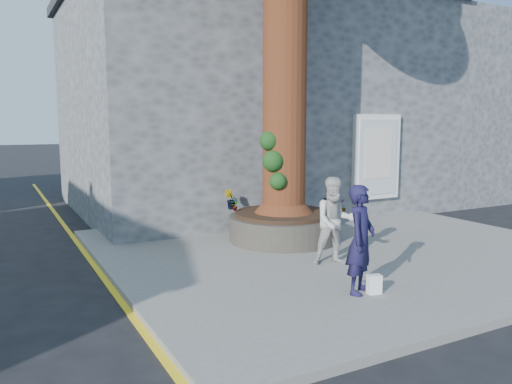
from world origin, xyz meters
name	(u,v)px	position (x,y,z in m)	size (l,w,h in m)	color
ground	(304,276)	(0.00, 0.00, 0.00)	(120.00, 120.00, 0.00)	black
pavement	(339,249)	(1.50, 1.00, 0.06)	(9.00, 8.00, 0.12)	slate
yellow_line	(109,286)	(-3.05, 1.00, 0.00)	(0.10, 30.00, 0.01)	yellow
stone_shop	(244,104)	(2.50, 7.20, 3.16)	(10.30, 8.30, 6.30)	#4C4F51
neighbour_shop	(429,112)	(10.50, 7.20, 3.00)	(6.00, 8.00, 6.00)	#4C4F51
planter	(284,226)	(0.80, 2.00, 0.41)	(2.30, 2.30, 0.60)	black
man	(361,240)	(0.05, -1.38, 0.91)	(0.58, 0.38, 1.58)	#161336
woman	(335,221)	(0.63, 0.00, 0.89)	(0.75, 0.58, 1.54)	#BBB8B3
shopping_bag	(374,284)	(0.21, -1.51, 0.26)	(0.20, 0.12, 0.28)	white
plant_a	(235,203)	(-0.05, 2.61, 0.88)	(0.17, 0.11, 0.32)	gray
plant_b	(230,199)	(-0.05, 2.85, 0.94)	(0.24, 0.23, 0.43)	gray
plant_c	(341,207)	(1.65, 1.15, 0.88)	(0.18, 0.18, 0.32)	gray
plant_d	(296,198)	(1.65, 2.85, 0.85)	(0.24, 0.21, 0.26)	gray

